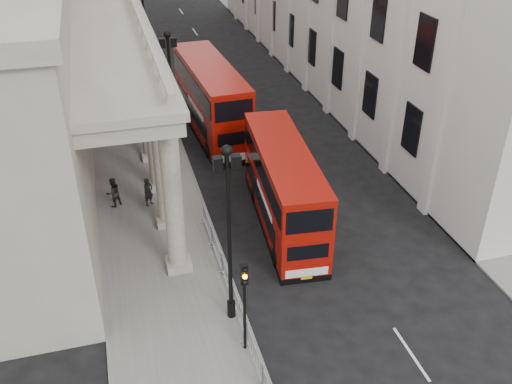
% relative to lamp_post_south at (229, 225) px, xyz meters
% --- Properties ---
extents(sidewalk_west, '(6.00, 140.00, 0.12)m').
position_rel_lamp_post_south_xyz_m(sidewalk_west, '(-2.40, 26.00, -4.85)').
color(sidewalk_west, slate).
rests_on(sidewalk_west, ground).
extents(sidewalk_east, '(3.00, 140.00, 0.12)m').
position_rel_lamp_post_south_xyz_m(sidewalk_east, '(14.10, 26.00, -4.85)').
color(sidewalk_east, slate).
rests_on(sidewalk_east, ground).
extents(kerb, '(0.20, 140.00, 0.14)m').
position_rel_lamp_post_south_xyz_m(kerb, '(0.55, 26.00, -4.84)').
color(kerb, slate).
rests_on(kerb, ground).
extents(lamp_post_south, '(1.05, 0.44, 8.32)m').
position_rel_lamp_post_south_xyz_m(lamp_post_south, '(0.00, 0.00, 0.00)').
color(lamp_post_south, black).
rests_on(lamp_post_south, sidewalk_west).
extents(lamp_post_mid, '(1.05, 0.44, 8.32)m').
position_rel_lamp_post_south_xyz_m(lamp_post_mid, '(0.00, 16.00, 0.00)').
color(lamp_post_mid, black).
rests_on(lamp_post_mid, sidewalk_west).
extents(lamp_post_north, '(1.05, 0.44, 8.32)m').
position_rel_lamp_post_south_xyz_m(lamp_post_north, '(0.00, 32.00, 0.00)').
color(lamp_post_north, black).
rests_on(lamp_post_north, sidewalk_west).
extents(traffic_light, '(0.28, 0.33, 4.30)m').
position_rel_lamp_post_south_xyz_m(traffic_light, '(0.10, -2.02, -1.80)').
color(traffic_light, black).
rests_on(traffic_light, sidewalk_west).
extents(crowd_barriers, '(0.50, 18.75, 1.10)m').
position_rel_lamp_post_south_xyz_m(crowd_barriers, '(0.25, -1.77, -4.24)').
color(crowd_barriers, gray).
rests_on(crowd_barriers, sidewalk_west).
extents(bus_near, '(3.43, 10.57, 4.49)m').
position_rel_lamp_post_south_xyz_m(bus_near, '(4.43, 6.47, -2.57)').
color(bus_near, '#990F07').
rests_on(bus_near, ground).
extents(bus_far, '(3.44, 11.77, 5.02)m').
position_rel_lamp_post_south_xyz_m(bus_far, '(3.10, 19.24, -2.29)').
color(bus_far, '#9A0F07').
rests_on(bus_far, ground).
extents(pedestrian_a, '(0.74, 0.68, 1.70)m').
position_rel_lamp_post_south_xyz_m(pedestrian_a, '(-2.45, 10.17, -3.94)').
color(pedestrian_a, black).
rests_on(pedestrian_a, sidewalk_west).
extents(pedestrian_b, '(1.10, 1.04, 1.79)m').
position_rel_lamp_post_south_xyz_m(pedestrian_b, '(-4.39, 10.56, -3.90)').
color(pedestrian_b, black).
rests_on(pedestrian_b, sidewalk_west).
extents(pedestrian_c, '(1.01, 0.84, 1.77)m').
position_rel_lamp_post_south_xyz_m(pedestrian_c, '(-3.19, 19.85, -3.91)').
color(pedestrian_c, black).
rests_on(pedestrian_c, sidewalk_west).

